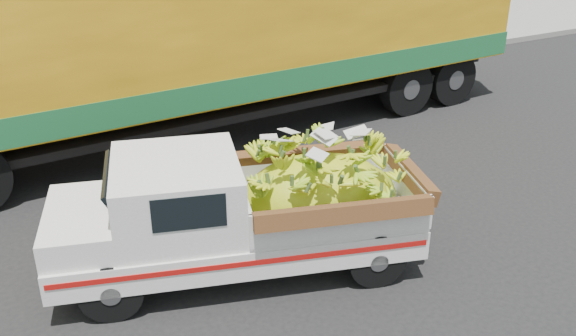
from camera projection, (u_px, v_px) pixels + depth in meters
ground at (374, 241)px, 8.61m from camera, size 100.00×100.00×0.00m
curb at (193, 89)px, 14.19m from camera, size 60.00×0.25×0.15m
sidewalk at (164, 65)px, 15.87m from camera, size 60.00×4.00×0.14m
pickup_truck at (264, 207)px, 7.76m from camera, size 4.63×2.70×1.53m
semi_trailer at (224, 19)px, 11.27m from camera, size 12.04×3.16×3.80m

